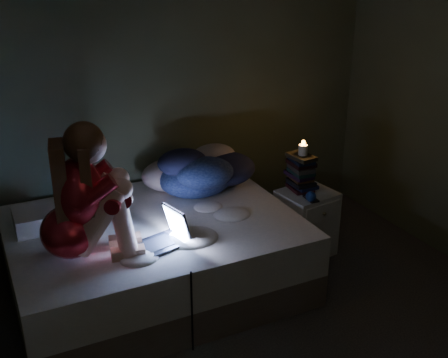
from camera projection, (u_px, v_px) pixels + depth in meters
wall_back at (168, 82)px, 4.38m from camera, size 3.60×0.02×2.60m
bed at (155, 255)px, 3.92m from camera, size 1.94×1.45×0.53m
pillow at (47, 217)px, 3.75m from camera, size 0.43×0.31×0.13m
woman at (65, 194)px, 3.20m from camera, size 0.58×0.44×0.86m
laptop at (158, 229)px, 3.46m from camera, size 0.39×0.32×0.24m
clothes_pile at (196, 169)px, 4.22m from camera, size 0.75×0.67×0.38m
nightstand at (306, 223)px, 4.39m from camera, size 0.44×0.41×0.53m
book_stack at (302, 172)px, 4.28m from camera, size 0.19×0.25×0.30m
candle at (303, 149)px, 4.21m from camera, size 0.07×0.07×0.08m
phone at (308, 199)px, 4.16m from camera, size 0.10×0.15×0.01m
blue_orb at (308, 197)px, 4.12m from camera, size 0.08×0.08×0.08m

